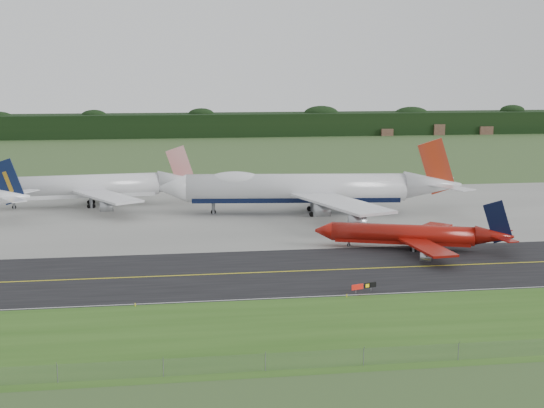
{
  "coord_description": "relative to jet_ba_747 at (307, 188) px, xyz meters",
  "views": [
    {
      "loc": [
        -29.25,
        -132.33,
        35.37
      ],
      "look_at": [
        -7.19,
        22.0,
        7.56
      ],
      "focal_mm": 50.0,
      "sensor_mm": 36.0,
      "label": 1
    }
  ],
  "objects": [
    {
      "name": "edge_marker_center",
      "position": [
        -6.75,
        -69.43,
        -6.16
      ],
      "size": [
        0.16,
        0.16,
        0.5
      ],
      "primitive_type": "cylinder",
      "color": "yellow",
      "rests_on": "ground"
    },
    {
      "name": "taxiway_sign",
      "position": [
        -3.44,
        -67.38,
        -5.34
      ],
      "size": [
        4.39,
        1.54,
        1.52
      ],
      "color": "slate",
      "rests_on": "ground"
    },
    {
      "name": "taxiway_centreline",
      "position": [
        -5.37,
        -52.93,
        -6.38
      ],
      "size": [
        400.0,
        0.4,
        0.0
      ],
      "primitive_type": "cube",
      "color": "yellow",
      "rests_on": "taxiway"
    },
    {
      "name": "perimeter_fence",
      "position": [
        -5.37,
        -96.93,
        -5.31
      ],
      "size": [
        320.0,
        0.1,
        320.0
      ],
      "color": "slate",
      "rests_on": "ground"
    },
    {
      "name": "apron",
      "position": [
        -5.37,
        2.07,
        -6.4
      ],
      "size": [
        400.0,
        78.0,
        0.01
      ],
      "primitive_type": "cube",
      "color": "gray",
      "rests_on": "ground"
    },
    {
      "name": "taxiway_edge_line",
      "position": [
        -5.37,
        -68.43,
        -6.38
      ],
      "size": [
        400.0,
        0.25,
        0.0
      ],
      "primitive_type": "cube",
      "color": "silver",
      "rests_on": "taxiway"
    },
    {
      "name": "edge_marker_left",
      "position": [
        -39.57,
        -69.43,
        -6.16
      ],
      "size": [
        0.16,
        0.16,
        0.5
      ],
      "primitive_type": "cylinder",
      "color": "yellow",
      "rests_on": "ground"
    },
    {
      "name": "jet_ba_747",
      "position": [
        0.0,
        0.0,
        0.0
      ],
      "size": [
        74.93,
        61.68,
        18.83
      ],
      "color": "silver",
      "rests_on": "ground"
    },
    {
      "name": "taxiway",
      "position": [
        -5.37,
        -52.93,
        -6.4
      ],
      "size": [
        400.0,
        32.0,
        0.02
      ],
      "primitive_type": "cube",
      "color": "black",
      "rests_on": "ground"
    },
    {
      "name": "jet_red_737",
      "position": [
        13.95,
        -39.96,
        -3.5
      ],
      "size": [
        37.96,
        30.1,
        10.53
      ],
      "color": "maroon",
      "rests_on": "ground"
    },
    {
      "name": "ground",
      "position": [
        -5.37,
        -48.93,
        -6.41
      ],
      "size": [
        600.0,
        600.0,
        0.0
      ],
      "primitive_type": "plane",
      "color": "#385527",
      "rests_on": "ground"
    },
    {
      "name": "jet_star_tail",
      "position": [
        -54.21,
        18.72,
        -1.28
      ],
      "size": [
        58.41,
        48.68,
        15.4
      ],
      "color": "silver",
      "rests_on": "ground"
    },
    {
      "name": "grass_verge",
      "position": [
        -5.37,
        -83.93,
        -6.4
      ],
      "size": [
        400.0,
        30.0,
        0.01
      ],
      "primitive_type": "cube",
      "color": "#2D5619",
      "rests_on": "ground"
    },
    {
      "name": "horizon_treeline",
      "position": [
        -5.37,
        224.83,
        -0.94
      ],
      "size": [
        700.0,
        25.0,
        12.0
      ],
      "color": "black",
      "rests_on": "ground"
    }
  ]
}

